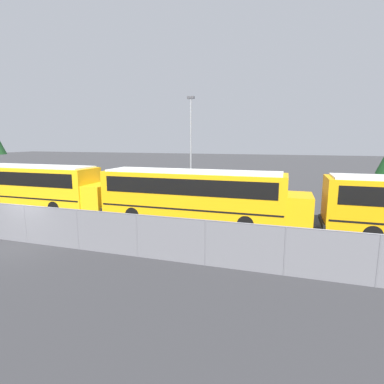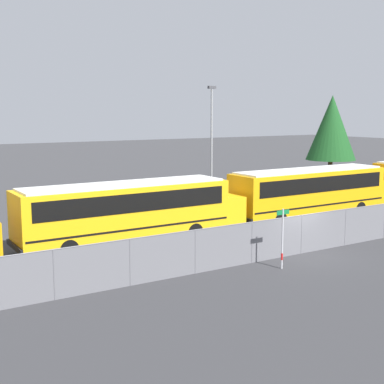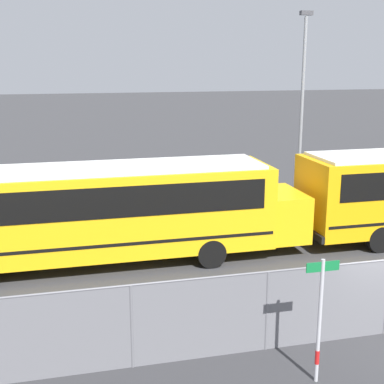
# 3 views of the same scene
# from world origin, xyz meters

# --- Properties ---
(ground_plane) EXTENTS (200.00, 200.00, 0.00)m
(ground_plane) POSITION_xyz_m (0.00, 0.00, 0.00)
(ground_plane) COLOR #38383A
(school_bus_2) EXTENTS (12.67, 2.63, 3.19)m
(school_bus_2) POSITION_xyz_m (-6.08, 6.27, 1.89)
(school_bus_2) COLOR yellow
(school_bus_2) RESTS_ON ground_plane
(street_sign) EXTENTS (0.70, 0.09, 2.66)m
(street_sign) POSITION_xyz_m (-2.49, -1.42, 1.42)
(street_sign) COLOR #B7B7BC
(street_sign) RESTS_ON ground_plane
(light_pole) EXTENTS (0.60, 0.24, 8.65)m
(light_pole) POSITION_xyz_m (4.11, 13.77, 4.71)
(light_pole) COLOR gray
(light_pole) RESTS_ON ground_plane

